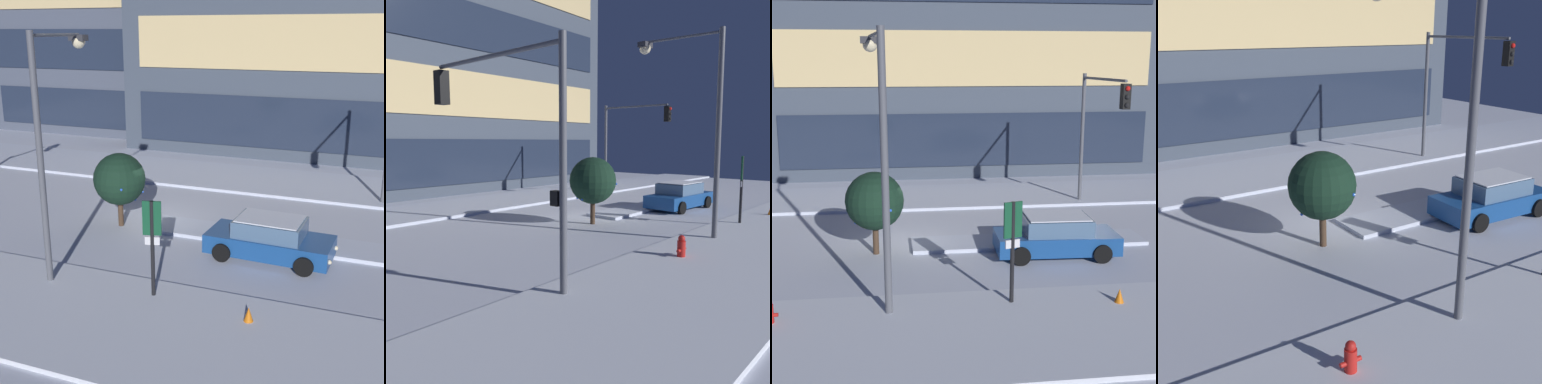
{
  "view_description": "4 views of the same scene",
  "coord_description": "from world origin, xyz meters",
  "views": [
    {
      "loc": [
        9.43,
        -19.04,
        7.76
      ],
      "look_at": [
        2.04,
        -0.06,
        1.53
      ],
      "focal_mm": 49.94,
      "sensor_mm": 36.0,
      "label": 1
    },
    {
      "loc": [
        -15.07,
        -12.3,
        3.72
      ],
      "look_at": [
        -0.53,
        0.28,
        1.35
      ],
      "focal_mm": 38.31,
      "sensor_mm": 36.0,
      "label": 2
    },
    {
      "loc": [
        -0.22,
        -21.31,
        6.89
      ],
      "look_at": [
        2.51,
        -0.31,
        2.1
      ],
      "focal_mm": 54.38,
      "sensor_mm": 36.0,
      "label": 3
    },
    {
      "loc": [
        -8.05,
        -13.59,
        6.61
      ],
      "look_at": [
        1.17,
        0.64,
        1.02
      ],
      "focal_mm": 47.38,
      "sensor_mm": 36.0,
      "label": 4
    }
  ],
  "objects": [
    {
      "name": "ground",
      "position": [
        0.0,
        0.0,
        0.0
      ],
      "size": [
        52.0,
        52.0,
        0.0
      ],
      "primitive_type": "plane",
      "color": "silver"
    },
    {
      "name": "curb_strip_near",
      "position": [
        0.0,
        -7.72,
        0.07
      ],
      "size": [
        52.0,
        5.2,
        0.14
      ],
      "primitive_type": "cube",
      "color": "silver",
      "rests_on": "ground"
    },
    {
      "name": "curb_strip_far",
      "position": [
        0.0,
        7.72,
        0.07
      ],
      "size": [
        52.0,
        5.2,
        0.14
      ],
      "primitive_type": "cube",
      "color": "silver",
      "rests_on": "ground"
    },
    {
      "name": "median_strip",
      "position": [
        5.02,
        -0.26,
        0.07
      ],
      "size": [
        9.0,
        1.8,
        0.14
      ],
      "primitive_type": "cube",
      "color": "silver",
      "rests_on": "ground"
    },
    {
      "name": "office_tower_main",
      "position": [
        4.43,
        17.88,
        11.68
      ],
      "size": [
        24.2,
        10.78,
        23.36
      ],
      "color": "#424C5B",
      "rests_on": "ground"
    },
    {
      "name": "car_near",
      "position": [
        5.65,
        -1.84,
        0.71
      ],
      "size": [
        4.52,
        2.25,
        1.49
      ],
      "rotation": [
        0.0,
        0.0,
        -0.04
      ],
      "color": "#19478C",
      "rests_on": "ground"
    },
    {
      "name": "traffic_light_corner_far_right",
      "position": [
        9.12,
        3.81,
        4.46
      ],
      "size": [
        0.32,
        5.36,
        6.31
      ],
      "rotation": [
        0.0,
        0.0,
        -1.57
      ],
      "color": "#565960",
      "rests_on": "ground"
    },
    {
      "name": "traffic_light_corner_near_left",
      "position": [
        -8.22,
        -3.86,
        4.26
      ],
      "size": [
        0.32,
        5.36,
        6.13
      ],
      "rotation": [
        0.0,
        0.0,
        1.57
      ],
      "color": "#565960",
      "rests_on": "ground"
    },
    {
      "name": "street_lamp_arched",
      "position": [
        -0.46,
        -5.44,
        5.06
      ],
      "size": [
        0.73,
        3.28,
        7.74
      ],
      "rotation": [
        0.0,
        0.0,
        1.69
      ],
      "color": "#565960",
      "rests_on": "ground"
    },
    {
      "name": "fire_hydrant",
      "position": [
        -3.49,
        -6.57,
        0.39
      ],
      "size": [
        0.48,
        0.26,
        0.82
      ],
      "color": "red",
      "rests_on": "ground"
    },
    {
      "name": "parking_info_sign",
      "position": [
        3.13,
        -6.05,
        1.99
      ],
      "size": [
        0.55,
        0.2,
        3.09
      ],
      "rotation": [
        0.0,
        0.0,
        1.84
      ],
      "color": "black",
      "rests_on": "ground"
    },
    {
      "name": "decorated_tree_median",
      "position": [
        -0.8,
        -0.83,
        1.98
      ],
      "size": [
        2.11,
        2.11,
        3.04
      ],
      "color": "#473323",
      "rests_on": "ground"
    }
  ]
}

